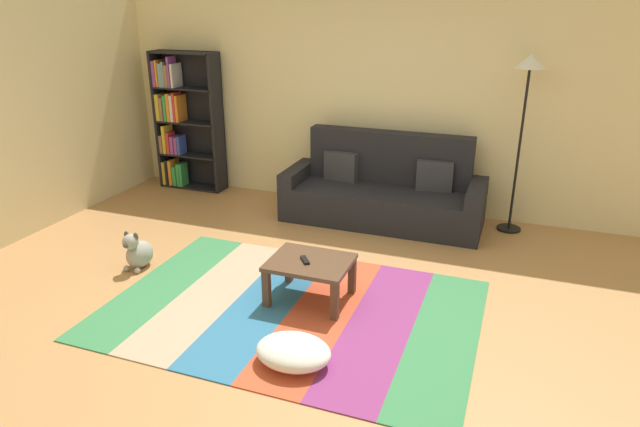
% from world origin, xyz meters
% --- Properties ---
extents(ground_plane, '(14.00, 14.00, 0.00)m').
position_xyz_m(ground_plane, '(0.00, 0.00, 0.00)').
color(ground_plane, '#B27F4C').
extents(back_wall, '(6.80, 0.10, 2.70)m').
position_xyz_m(back_wall, '(0.00, 2.55, 1.35)').
color(back_wall, beige).
rests_on(back_wall, ground_plane).
extents(left_wall, '(0.10, 5.50, 2.70)m').
position_xyz_m(left_wall, '(-3.40, 0.75, 1.35)').
color(left_wall, beige).
rests_on(left_wall, ground_plane).
extents(rug, '(3.03, 2.11, 0.01)m').
position_xyz_m(rug, '(-0.05, -0.21, 0.00)').
color(rug, '#387F4C').
rests_on(rug, ground_plane).
extents(couch, '(2.26, 0.80, 1.00)m').
position_xyz_m(couch, '(0.17, 2.02, 0.34)').
color(couch, black).
rests_on(couch, ground_plane).
extents(bookshelf, '(0.90, 0.28, 1.80)m').
position_xyz_m(bookshelf, '(-2.68, 2.31, 0.89)').
color(bookshelf, black).
rests_on(bookshelf, ground_plane).
extents(coffee_table, '(0.68, 0.55, 0.37)m').
position_xyz_m(coffee_table, '(0.04, 0.00, 0.31)').
color(coffee_table, '#513826').
rests_on(coffee_table, rug).
extents(pouf, '(0.55, 0.43, 0.19)m').
position_xyz_m(pouf, '(0.26, -0.88, 0.11)').
color(pouf, white).
rests_on(pouf, rug).
extents(dog, '(0.22, 0.35, 0.40)m').
position_xyz_m(dog, '(-1.73, 0.01, 0.16)').
color(dog, '#9E998E').
rests_on(dog, ground_plane).
extents(standing_lamp, '(0.32, 0.32, 1.91)m').
position_xyz_m(standing_lamp, '(1.57, 2.23, 1.59)').
color(standing_lamp, black).
rests_on(standing_lamp, ground_plane).
extents(tv_remote, '(0.13, 0.15, 0.02)m').
position_xyz_m(tv_remote, '(0.01, -0.03, 0.39)').
color(tv_remote, black).
rests_on(tv_remote, coffee_table).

